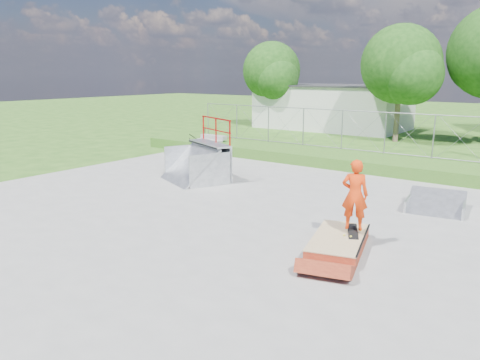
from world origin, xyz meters
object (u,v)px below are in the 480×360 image
at_px(grind_box, 338,244).
at_px(skater, 355,198).
at_px(quarter_pipe, 194,151).
at_px(flat_bank_ramp, 436,203).

distance_m(grind_box, skater, 1.09).
bearing_deg(quarter_pipe, grind_box, -0.99).
relative_size(grind_box, skater, 1.54).
height_order(grind_box, flat_bank_ramp, flat_bank_ramp).
xyz_separation_m(grind_box, skater, (0.17, 0.37, 1.02)).
bearing_deg(grind_box, flat_bank_ramp, 63.38).
bearing_deg(skater, grind_box, 46.31).
xyz_separation_m(flat_bank_ramp, skater, (-0.76, -4.17, 0.95)).
height_order(grind_box, quarter_pipe, quarter_pipe).
relative_size(quarter_pipe, skater, 1.43).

